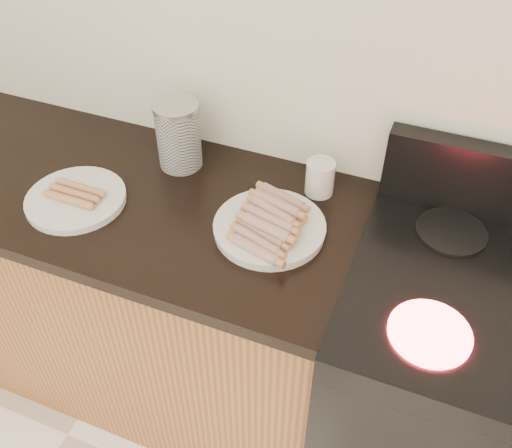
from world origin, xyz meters
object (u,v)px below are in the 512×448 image
at_px(main_plate, 269,229).
at_px(side_plate, 76,199).
at_px(canister, 178,135).
at_px(stove, 467,404).
at_px(mug, 320,178).

xyz_separation_m(main_plate, side_plate, (-0.53, -0.09, 0.00)).
relative_size(side_plate, canister, 1.35).
distance_m(main_plate, side_plate, 0.54).
distance_m(side_plate, canister, 0.34).
distance_m(main_plate, canister, 0.40).
bearing_deg(canister, stove, -11.26).
bearing_deg(stove, main_plate, 178.69).
bearing_deg(mug, stove, -21.92).
bearing_deg(mug, main_plate, -109.24).
xyz_separation_m(stove, side_plate, (-1.14, -0.07, 0.45)).
xyz_separation_m(stove, canister, (-0.96, 0.19, 0.54)).
height_order(side_plate, canister, canister).
bearing_deg(mug, canister, -176.40).
bearing_deg(mug, side_plate, -154.40).
height_order(stove, canister, canister).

